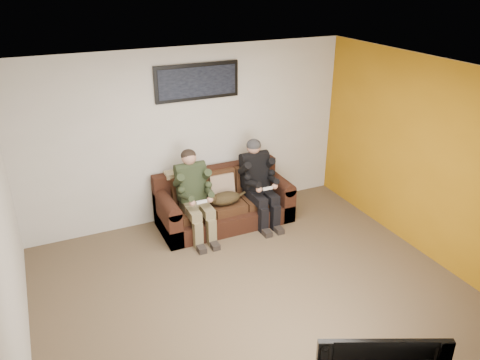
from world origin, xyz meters
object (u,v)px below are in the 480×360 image
cat (224,198)px  person_right (258,178)px  framed_poster (197,82)px  television (378,360)px  sofa (223,203)px  person_left (194,191)px

cat → person_right: bearing=4.8°
framed_poster → cat: bearing=-77.8°
cat → framed_poster: size_ratio=0.53×
television → sofa: bearing=110.9°
sofa → person_right: (0.51, -0.16, 0.39)m
person_left → cat: 0.49m
person_right → cat: size_ratio=1.92×
sofa → cat: bearing=-107.8°
cat → television: bearing=-92.7°
person_right → cat: bearing=-175.2°
cat → framed_poster: (-0.13, 0.61, 1.60)m
person_right → television: 3.68m
sofa → cat: 0.29m
sofa → person_left: 0.66m
framed_poster → television: size_ratio=1.21×
person_right → framed_poster: framed_poster is taller
sofa → framed_poster: size_ratio=1.59×
person_left → cat: person_left is taller
framed_poster → sofa: bearing=-63.1°
person_right → sofa: bearing=162.1°
framed_poster → television: bearing=-90.5°
person_left → television: person_left is taller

